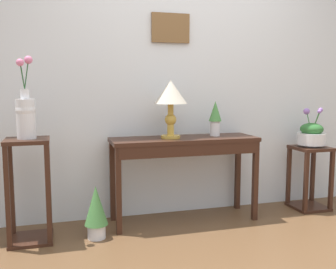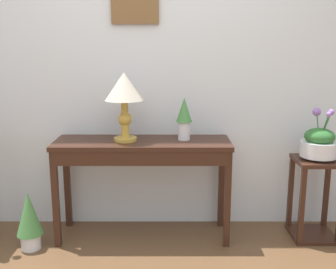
# 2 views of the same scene
# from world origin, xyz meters

# --- Properties ---
(back_wall_with_art) EXTENTS (9.00, 0.13, 2.80)m
(back_wall_with_art) POSITION_xyz_m (-0.00, 1.51, 1.40)
(back_wall_with_art) COLOR silver
(back_wall_with_art) RESTS_ON ground
(console_table) EXTENTS (1.31, 0.42, 0.76)m
(console_table) POSITION_xyz_m (-0.06, 1.19, 0.66)
(console_table) COLOR #381E14
(console_table) RESTS_ON ground
(table_lamp) EXTENTS (0.29, 0.29, 0.51)m
(table_lamp) POSITION_xyz_m (-0.18, 1.21, 1.13)
(table_lamp) COLOR gold
(table_lamp) RESTS_ON console_table
(potted_plant_on_console) EXTENTS (0.12, 0.12, 0.32)m
(potted_plant_on_console) POSITION_xyz_m (0.25, 1.25, 0.94)
(potted_plant_on_console) COLOR silver
(potted_plant_on_console) RESTS_ON console_table
(pedestal_stand_right) EXTENTS (0.33, 0.33, 0.63)m
(pedestal_stand_right) POSITION_xyz_m (1.25, 1.20, 0.31)
(pedestal_stand_right) COLOR #381E14
(pedestal_stand_right) RESTS_ON ground
(planter_bowl_wide_right) EXTENTS (0.27, 0.27, 0.39)m
(planter_bowl_wide_right) POSITION_xyz_m (1.25, 1.20, 0.75)
(planter_bowl_wide_right) COLOR silver
(planter_bowl_wide_right) RESTS_ON pedestal_stand_right
(potted_plant_floor) EXTENTS (0.19, 0.19, 0.43)m
(potted_plant_floor) POSITION_xyz_m (-0.87, 1.00, 0.24)
(potted_plant_floor) COLOR silver
(potted_plant_floor) RESTS_ON ground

